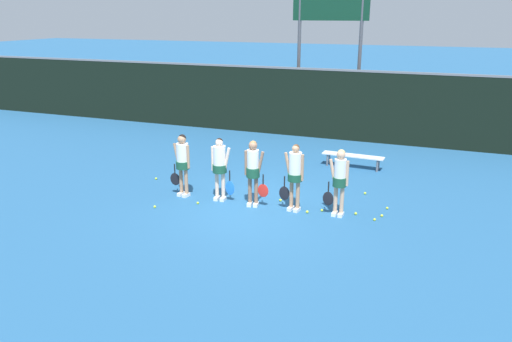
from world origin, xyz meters
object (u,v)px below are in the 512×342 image
at_px(player_0, 182,160).
at_px(tennis_ball_7, 156,179).
at_px(tennis_ball_2, 307,212).
at_px(tennis_ball_5, 387,208).
at_px(scoreboard, 331,12).
at_px(player_1, 220,164).
at_px(tennis_ball_8, 198,203).
at_px(tennis_ball_10, 155,207).
at_px(tennis_ball_0, 375,219).
at_px(bench_courtside, 353,157).
at_px(player_4, 340,177).
at_px(player_3, 295,172).
at_px(tennis_ball_6, 322,210).
at_px(tennis_ball_3, 281,200).
at_px(tennis_ball_1, 365,193).
at_px(tennis_ball_9, 382,216).
at_px(player_2, 253,168).
at_px(tennis_ball_4, 356,214).

relative_size(player_0, tennis_ball_7, 25.55).
bearing_deg(tennis_ball_2, tennis_ball_5, 28.27).
xyz_separation_m(scoreboard, player_0, (-1.80, -9.05, -3.81)).
distance_m(player_1, tennis_ball_8, 1.18).
bearing_deg(tennis_ball_10, player_0, 76.23).
bearing_deg(tennis_ball_10, tennis_ball_2, 16.09).
height_order(scoreboard, tennis_ball_0, scoreboard).
distance_m(bench_courtside, tennis_ball_10, 6.78).
distance_m(player_1, tennis_ball_7, 2.86).
bearing_deg(player_1, tennis_ball_10, -143.63).
relative_size(player_4, tennis_ball_7, 25.01).
xyz_separation_m(bench_courtside, player_3, (-0.70, -4.22, 0.65)).
bearing_deg(tennis_ball_5, player_1, -167.78).
bearing_deg(player_1, scoreboard, 80.96).
bearing_deg(player_3, bench_courtside, 88.27).
bearing_deg(player_3, tennis_ball_6, 22.17).
bearing_deg(tennis_ball_3, tennis_ball_8, -153.84).
xyz_separation_m(player_3, tennis_ball_1, (1.51, 1.84, -0.99)).
xyz_separation_m(tennis_ball_6, tennis_ball_10, (-4.11, -1.33, 0.00)).
distance_m(player_1, tennis_ball_6, 2.94).
bearing_deg(player_3, tennis_ball_0, 9.37).
xyz_separation_m(bench_courtside, tennis_ball_0, (1.33, -4.16, -0.34)).
relative_size(player_1, tennis_ball_9, 25.58).
relative_size(player_2, tennis_ball_9, 26.11).
bearing_deg(tennis_ball_3, tennis_ball_7, 174.79).
relative_size(tennis_ball_3, tennis_ball_8, 1.10).
relative_size(tennis_ball_1, tennis_ball_5, 1.03).
bearing_deg(player_4, tennis_ball_2, -166.64).
bearing_deg(tennis_ball_0, tennis_ball_5, 77.67).
distance_m(player_3, tennis_ball_4, 1.85).
relative_size(tennis_ball_0, tennis_ball_2, 0.93).
relative_size(player_1, player_2, 0.98).
xyz_separation_m(player_4, tennis_ball_7, (-5.74, 0.77, -0.97)).
xyz_separation_m(tennis_ball_1, tennis_ball_7, (-6.13, -1.00, 0.00)).
xyz_separation_m(tennis_ball_3, tennis_ball_9, (2.68, -0.10, -0.00)).
bearing_deg(tennis_ball_5, player_0, -169.37).
bearing_deg(player_1, tennis_ball_8, -134.47).
relative_size(tennis_ball_5, tennis_ball_7, 0.95).
height_order(tennis_ball_1, tennis_ball_5, tennis_ball_1).
height_order(player_0, tennis_ball_5, player_0).
bearing_deg(player_2, tennis_ball_1, 26.87).
bearing_deg(player_2, player_3, -5.75).
bearing_deg(tennis_ball_7, tennis_ball_1, 9.27).
bearing_deg(bench_courtside, player_1, -120.18).
height_order(player_3, tennis_ball_8, player_3).
relative_size(player_3, tennis_ball_0, 26.89).
relative_size(bench_courtside, tennis_ball_7, 29.54).
height_order(scoreboard, tennis_ball_1, scoreboard).
height_order(tennis_ball_6, tennis_ball_8, same).
bearing_deg(bench_courtside, tennis_ball_1, -68.16).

